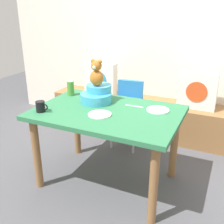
{
  "coord_description": "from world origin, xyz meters",
  "views": [
    {
      "loc": [
        0.97,
        -2.0,
        1.61
      ],
      "look_at": [
        0.0,
        0.1,
        0.69
      ],
      "focal_mm": 43.23,
      "sensor_mm": 36.0,
      "label": 1
    }
  ],
  "objects_px": {
    "infant_seat_teal": "(97,95)",
    "teddy_bear": "(97,74)",
    "pillow_floral_left": "(101,79)",
    "ketchup_bottle": "(71,87)",
    "dinner_plate_near": "(100,114)",
    "coffee_mug": "(41,107)",
    "dinner_plate_far": "(158,110)",
    "pillow_floral_right": "(197,90)",
    "highchair": "(127,105)",
    "dining_table": "(107,122)"
  },
  "relations": [
    {
      "from": "pillow_floral_left",
      "to": "coffee_mug",
      "type": "bearing_deg",
      "value": -84.15
    },
    {
      "from": "highchair",
      "to": "dinner_plate_near",
      "type": "xyz_separation_m",
      "value": [
        0.09,
        -0.87,
        0.22
      ]
    },
    {
      "from": "pillow_floral_left",
      "to": "highchair",
      "type": "distance_m",
      "value": 0.72
    },
    {
      "from": "dining_table",
      "to": "highchair",
      "type": "relative_size",
      "value": 1.62
    },
    {
      "from": "pillow_floral_right",
      "to": "teddy_bear",
      "type": "bearing_deg",
      "value": -128.91
    },
    {
      "from": "pillow_floral_right",
      "to": "infant_seat_teal",
      "type": "bearing_deg",
      "value": -128.92
    },
    {
      "from": "highchair",
      "to": "dinner_plate_near",
      "type": "bearing_deg",
      "value": -84.13
    },
    {
      "from": "highchair",
      "to": "coffee_mug",
      "type": "xyz_separation_m",
      "value": [
        -0.41,
        -1.02,
        0.27
      ]
    },
    {
      "from": "coffee_mug",
      "to": "highchair",
      "type": "bearing_deg",
      "value": 67.85
    },
    {
      "from": "dinner_plate_near",
      "to": "highchair",
      "type": "bearing_deg",
      "value": 95.87
    },
    {
      "from": "pillow_floral_right",
      "to": "dinner_plate_near",
      "type": "height_order",
      "value": "pillow_floral_right"
    },
    {
      "from": "pillow_floral_left",
      "to": "dinner_plate_near",
      "type": "bearing_deg",
      "value": -63.19
    },
    {
      "from": "ketchup_bottle",
      "to": "dinner_plate_far",
      "type": "height_order",
      "value": "ketchup_bottle"
    },
    {
      "from": "coffee_mug",
      "to": "dinner_plate_far",
      "type": "relative_size",
      "value": 0.6
    },
    {
      "from": "highchair",
      "to": "teddy_bear",
      "type": "height_order",
      "value": "teddy_bear"
    },
    {
      "from": "dinner_plate_near",
      "to": "dinner_plate_far",
      "type": "bearing_deg",
      "value": 36.44
    },
    {
      "from": "infant_seat_teal",
      "to": "dinner_plate_far",
      "type": "bearing_deg",
      "value": 1.56
    },
    {
      "from": "dining_table",
      "to": "infant_seat_teal",
      "type": "xyz_separation_m",
      "value": [
        -0.19,
        0.17,
        0.18
      ]
    },
    {
      "from": "highchair",
      "to": "coffee_mug",
      "type": "distance_m",
      "value": 1.13
    },
    {
      "from": "teddy_bear",
      "to": "dinner_plate_near",
      "type": "relative_size",
      "value": 1.25
    },
    {
      "from": "highchair",
      "to": "dinner_plate_near",
      "type": "height_order",
      "value": "highchair"
    },
    {
      "from": "highchair",
      "to": "teddy_bear",
      "type": "xyz_separation_m",
      "value": [
        -0.09,
        -0.58,
        0.5
      ]
    },
    {
      "from": "pillow_floral_right",
      "to": "highchair",
      "type": "xyz_separation_m",
      "value": [
        -0.71,
        -0.42,
        -0.16
      ]
    },
    {
      "from": "pillow_floral_left",
      "to": "ketchup_bottle",
      "type": "relative_size",
      "value": 2.38
    },
    {
      "from": "infant_seat_teal",
      "to": "dinner_plate_far",
      "type": "relative_size",
      "value": 1.65
    },
    {
      "from": "infant_seat_teal",
      "to": "teddy_bear",
      "type": "distance_m",
      "value": 0.21
    },
    {
      "from": "pillow_floral_left",
      "to": "infant_seat_teal",
      "type": "relative_size",
      "value": 1.33
    },
    {
      "from": "infant_seat_teal",
      "to": "coffee_mug",
      "type": "xyz_separation_m",
      "value": [
        -0.32,
        -0.44,
        -0.02
      ]
    },
    {
      "from": "dinner_plate_near",
      "to": "dinner_plate_far",
      "type": "xyz_separation_m",
      "value": [
        0.42,
        0.31,
        0.0
      ]
    },
    {
      "from": "pillow_floral_right",
      "to": "coffee_mug",
      "type": "height_order",
      "value": "pillow_floral_right"
    },
    {
      "from": "pillow_floral_right",
      "to": "highchair",
      "type": "height_order",
      "value": "pillow_floral_right"
    },
    {
      "from": "highchair",
      "to": "infant_seat_teal",
      "type": "xyz_separation_m",
      "value": [
        -0.09,
        -0.58,
        0.29
      ]
    },
    {
      "from": "teddy_bear",
      "to": "infant_seat_teal",
      "type": "bearing_deg",
      "value": 90.0
    },
    {
      "from": "highchair",
      "to": "dinner_plate_near",
      "type": "relative_size",
      "value": 3.95
    },
    {
      "from": "highchair",
      "to": "infant_seat_teal",
      "type": "relative_size",
      "value": 2.39
    },
    {
      "from": "dining_table",
      "to": "infant_seat_teal",
      "type": "bearing_deg",
      "value": 138.14
    },
    {
      "from": "dinner_plate_near",
      "to": "dinner_plate_far",
      "type": "relative_size",
      "value": 1.0
    },
    {
      "from": "coffee_mug",
      "to": "pillow_floral_left",
      "type": "bearing_deg",
      "value": 95.85
    },
    {
      "from": "pillow_floral_right",
      "to": "coffee_mug",
      "type": "distance_m",
      "value": 1.83
    },
    {
      "from": "infant_seat_teal",
      "to": "dinner_plate_near",
      "type": "xyz_separation_m",
      "value": [
        0.18,
        -0.29,
        -0.07
      ]
    },
    {
      "from": "infant_seat_teal",
      "to": "coffee_mug",
      "type": "relative_size",
      "value": 2.75
    },
    {
      "from": "dining_table",
      "to": "dinner_plate_far",
      "type": "bearing_deg",
      "value": 24.71
    },
    {
      "from": "infant_seat_teal",
      "to": "dinner_plate_far",
      "type": "xyz_separation_m",
      "value": [
        0.6,
        0.02,
        -0.07
      ]
    },
    {
      "from": "pillow_floral_left",
      "to": "dining_table",
      "type": "xyz_separation_m",
      "value": [
        0.66,
        -1.17,
        -0.05
      ]
    },
    {
      "from": "highchair",
      "to": "ketchup_bottle",
      "type": "xyz_separation_m",
      "value": [
        -0.43,
        -0.51,
        0.31
      ]
    },
    {
      "from": "highchair",
      "to": "coffee_mug",
      "type": "relative_size",
      "value": 6.58
    },
    {
      "from": "pillow_floral_right",
      "to": "dining_table",
      "type": "bearing_deg",
      "value": -117.7
    },
    {
      "from": "teddy_bear",
      "to": "coffee_mug",
      "type": "relative_size",
      "value": 2.08
    },
    {
      "from": "infant_seat_teal",
      "to": "dinner_plate_near",
      "type": "height_order",
      "value": "infant_seat_teal"
    },
    {
      "from": "pillow_floral_right",
      "to": "coffee_mug",
      "type": "bearing_deg",
      "value": -128.2
    }
  ]
}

